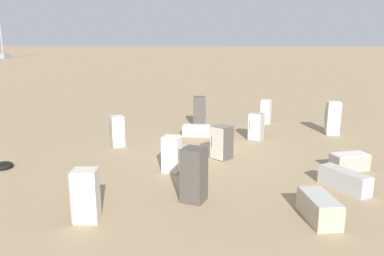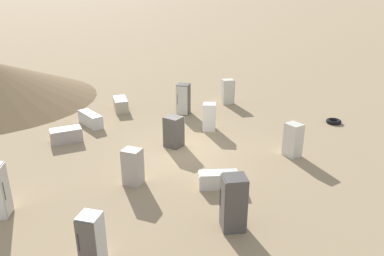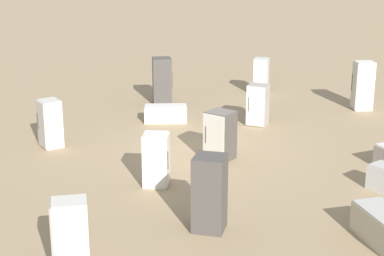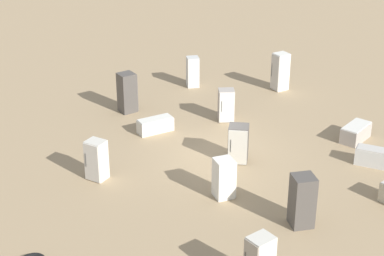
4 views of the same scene
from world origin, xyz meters
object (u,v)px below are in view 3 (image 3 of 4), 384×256
(discarded_fridge_2, at_px, (261,76))
(discarded_fridge_10, at_px, (384,228))
(discarded_fridge_5, at_px, (70,237))
(discarded_fridge_1, at_px, (166,114))
(discarded_fridge_4, at_px, (363,86))
(discarded_fridge_8, at_px, (156,160))
(discarded_fridge_3, at_px, (220,135))
(discarded_fridge_0, at_px, (210,193))
(discarded_fridge_7, at_px, (258,105))
(discarded_fridge_12, at_px, (50,123))
(discarded_fridge_9, at_px, (162,81))

(discarded_fridge_2, bearing_deg, discarded_fridge_10, -68.80)
(discarded_fridge_5, bearing_deg, discarded_fridge_1, -18.87)
(discarded_fridge_4, bearing_deg, discarded_fridge_5, 139.03)
(discarded_fridge_8, bearing_deg, discarded_fridge_1, -174.47)
(discarded_fridge_3, bearing_deg, discarded_fridge_5, 99.01)
(discarded_fridge_4, bearing_deg, discarded_fridge_2, 52.61)
(discarded_fridge_1, relative_size, discarded_fridge_4, 0.84)
(discarded_fridge_5, height_order, discarded_fridge_8, discarded_fridge_5)
(discarded_fridge_0, distance_m, discarded_fridge_5, 3.45)
(discarded_fridge_0, bearing_deg, discarded_fridge_1, 113.41)
(discarded_fridge_3, bearing_deg, discarded_fridge_7, -77.56)
(discarded_fridge_10, distance_m, discarded_fridge_12, 10.93)
(discarded_fridge_7, height_order, discarded_fridge_8, discarded_fridge_8)
(discarded_fridge_0, bearing_deg, discarded_fridge_4, 73.78)
(discarded_fridge_0, relative_size, discarded_fridge_9, 0.97)
(discarded_fridge_3, distance_m, discarded_fridge_4, 7.97)
(discarded_fridge_3, distance_m, discarded_fridge_8, 2.74)
(discarded_fridge_0, distance_m, discarded_fridge_2, 12.88)
(discarded_fridge_10, relative_size, discarded_fridge_12, 1.17)
(discarded_fridge_7, distance_m, discarded_fridge_10, 9.18)
(discarded_fridge_1, distance_m, discarded_fridge_4, 7.69)
(discarded_fridge_8, bearing_deg, discarded_fridge_10, 62.61)
(discarded_fridge_1, distance_m, discarded_fridge_3, 4.27)
(discarded_fridge_5, bearing_deg, discarded_fridge_2, -30.88)
(discarded_fridge_1, relative_size, discarded_fridge_12, 1.02)
(discarded_fridge_9, bearing_deg, discarded_fridge_3, 10.30)
(discarded_fridge_7, height_order, discarded_fridge_10, discarded_fridge_7)
(discarded_fridge_4, distance_m, discarded_fridge_9, 7.75)
(discarded_fridge_4, xyz_separation_m, discarded_fridge_10, (11.09, -1.95, -0.56))
(discarded_fridge_5, relative_size, discarded_fridge_7, 1.08)
(discarded_fridge_8, bearing_deg, discarded_fridge_4, 141.29)
(discarded_fridge_12, bearing_deg, discarded_fridge_3, -134.86)
(discarded_fridge_0, relative_size, discarded_fridge_5, 1.14)
(discarded_fridge_0, relative_size, discarded_fridge_12, 1.17)
(discarded_fridge_3, relative_size, discarded_fridge_10, 0.83)
(discarded_fridge_2, height_order, discarded_fridge_12, discarded_fridge_2)
(discarded_fridge_7, bearing_deg, discarded_fridge_1, 17.05)
(discarded_fridge_1, xyz_separation_m, discarded_fridge_4, (-1.96, 7.41, 0.62))
(discarded_fridge_3, bearing_deg, discarded_fridge_9, -37.52)
(discarded_fridge_4, xyz_separation_m, discarded_fridge_8, (7.89, -7.24, -0.20))
(discarded_fridge_1, distance_m, discarded_fridge_8, 5.94)
(discarded_fridge_0, relative_size, discarded_fridge_8, 1.23)
(discarded_fridge_0, height_order, discarded_fridge_8, discarded_fridge_0)
(discarded_fridge_5, xyz_separation_m, discarded_fridge_12, (-7.77, -2.30, -0.02))
(discarded_fridge_9, bearing_deg, discarded_fridge_10, 17.36)
(discarded_fridge_5, bearing_deg, discarded_fridge_0, -66.35)
(discarded_fridge_7, xyz_separation_m, discarded_fridge_8, (5.70, -3.10, 0.00))
(discarded_fridge_5, xyz_separation_m, discarded_fridge_8, (-4.66, 1.33, -0.06))
(discarded_fridge_5, relative_size, discarded_fridge_8, 1.08)
(discarded_fridge_3, height_order, discarded_fridge_10, discarded_fridge_3)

